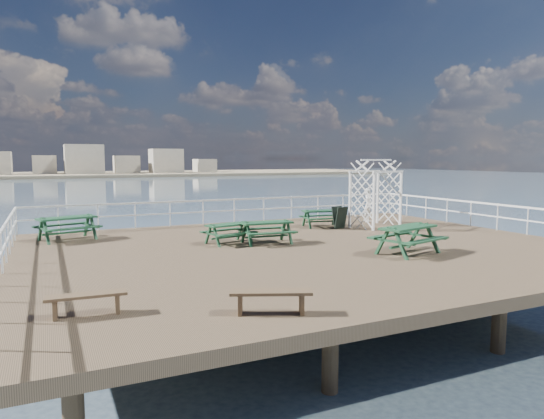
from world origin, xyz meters
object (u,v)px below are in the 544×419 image
at_px(person, 368,205).
at_px(picnic_table_e, 408,234).
at_px(picnic_table_c, 322,215).
at_px(picnic_table_b, 229,229).
at_px(trellis_arbor, 376,197).
at_px(picnic_table_d, 267,228).
at_px(flat_bench_far, 271,296).
at_px(picnic_table_a, 67,223).
at_px(flat_bench_near, 87,299).

bearing_deg(person, picnic_table_e, -153.78).
height_order(picnic_table_c, person, person).
bearing_deg(picnic_table_e, picnic_table_b, 122.53).
relative_size(picnic_table_c, trellis_arbor, 0.64).
relative_size(picnic_table_d, flat_bench_far, 1.18).
distance_m(picnic_table_c, person, 2.81).
relative_size(picnic_table_b, flat_bench_far, 1.17).
xyz_separation_m(picnic_table_d, trellis_arbor, (5.93, 1.79, 0.74)).
height_order(picnic_table_a, person, person).
bearing_deg(person, picnic_table_c, 153.09).
xyz_separation_m(flat_bench_far, person, (9.67, 10.19, 0.44)).
bearing_deg(flat_bench_far, picnic_table_e, 52.42).
bearing_deg(picnic_table_a, person, -18.56).
bearing_deg(picnic_table_c, picnic_table_d, -135.30).
height_order(picnic_table_a, picnic_table_b, picnic_table_a).
height_order(picnic_table_c, flat_bench_far, picnic_table_c).
distance_m(picnic_table_b, picnic_table_d, 1.31).
bearing_deg(person, picnic_table_a, 141.35).
bearing_deg(picnic_table_a, picnic_table_b, -48.20).
distance_m(picnic_table_a, person, 12.80).
bearing_deg(flat_bench_near, picnic_table_a, 93.57).
height_order(picnic_table_b, flat_bench_near, picnic_table_b).
xyz_separation_m(picnic_table_b, person, (7.78, 2.66, 0.28)).
bearing_deg(trellis_arbor, picnic_table_d, 176.19).
relative_size(picnic_table_e, trellis_arbor, 0.80).
bearing_deg(picnic_table_e, trellis_arbor, 47.75).
bearing_deg(flat_bench_near, trellis_arbor, 35.16).
xyz_separation_m(picnic_table_d, person, (6.59, 3.21, 0.23)).
distance_m(picnic_table_c, trellis_arbor, 2.42).
bearing_deg(person, picnic_table_d, 169.15).
xyz_separation_m(picnic_table_c, person, (2.76, 0.48, 0.26)).
height_order(picnic_table_a, flat_bench_near, picnic_table_a).
bearing_deg(person, picnic_table_b, 162.06).
distance_m(picnic_table_d, person, 7.33).
bearing_deg(flat_bench_near, person, 38.35).
bearing_deg(picnic_table_d, picnic_table_c, 39.63).
distance_m(picnic_table_c, flat_bench_near, 13.09).
relative_size(picnic_table_c, picnic_table_d, 1.00).
relative_size(picnic_table_a, picnic_table_c, 1.25).
bearing_deg(picnic_table_c, picnic_table_e, -86.71).
bearing_deg(picnic_table_a, picnic_table_d, -46.99).
distance_m(picnic_table_e, person, 7.51).
height_order(picnic_table_d, person, person).
bearing_deg(picnic_table_c, trellis_arbor, -14.91).
relative_size(picnic_table_b, picnic_table_d, 0.99).
distance_m(picnic_table_e, flat_bench_near, 9.66).
bearing_deg(picnic_table_a, flat_bench_far, -90.29).
xyz_separation_m(picnic_table_b, trellis_arbor, (7.12, 1.23, 0.79)).
bearing_deg(person, flat_bench_near, 177.82).
bearing_deg(flat_bench_far, picnic_table_a, 129.62).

